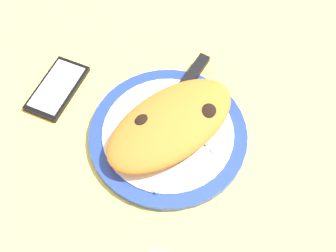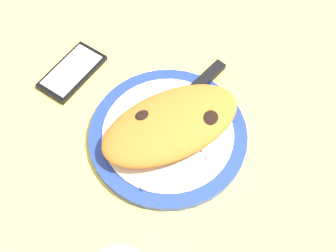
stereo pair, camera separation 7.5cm
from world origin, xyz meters
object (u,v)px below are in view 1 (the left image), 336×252
(smartphone, at_px, (57,88))
(plate, at_px, (168,135))
(calzone, at_px, (171,124))
(fork, at_px, (198,156))
(knife, at_px, (183,88))

(smartphone, bearing_deg, plate, -56.16)
(calzone, distance_m, smartphone, 0.23)
(plate, height_order, fork, fork)
(calzone, relative_size, knife, 1.21)
(calzone, bearing_deg, smartphone, 124.99)
(plate, height_order, calzone, calzone)
(knife, distance_m, smartphone, 0.23)
(calzone, distance_m, fork, 0.07)
(calzone, relative_size, smartphone, 1.83)
(fork, distance_m, knife, 0.14)
(calzone, xyz_separation_m, fork, (0.01, -0.07, -0.02))
(plate, distance_m, fork, 0.07)
(calzone, distance_m, knife, 0.09)
(plate, xyz_separation_m, fork, (0.02, -0.07, 0.01))
(plate, bearing_deg, calzone, 3.80)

